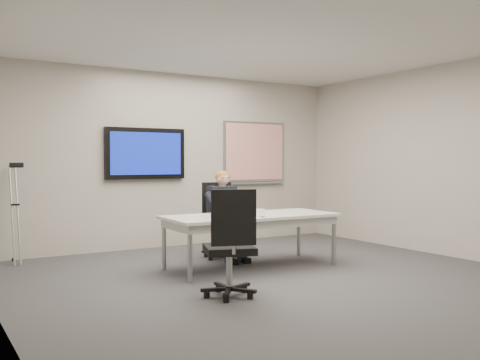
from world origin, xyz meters
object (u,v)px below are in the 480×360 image
conference_table (251,221)px  office_chair_far (220,234)px  office_chair_near (230,264)px  laptop (244,209)px  seated_person (228,224)px

conference_table → office_chair_far: bearing=90.2°
conference_table → office_chair_near: size_ratio=2.05×
office_chair_near → laptop: office_chair_near is taller
seated_person → conference_table: bearing=-86.6°
seated_person → laptop: seated_person is taller
seated_person → laptop: bearing=-82.6°
conference_table → seated_person: (0.01, 0.62, -0.11)m
office_chair_near → office_chair_far: bearing=-97.1°
office_chair_far → seated_person: size_ratio=0.86×
office_chair_far → office_chair_near: bearing=-102.6°
seated_person → office_chair_far: bearing=91.5°
office_chair_near → seated_person: seated_person is taller
laptop → seated_person: bearing=99.9°
laptop → office_chair_far: bearing=97.7°
conference_table → laptop: laptop is taller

